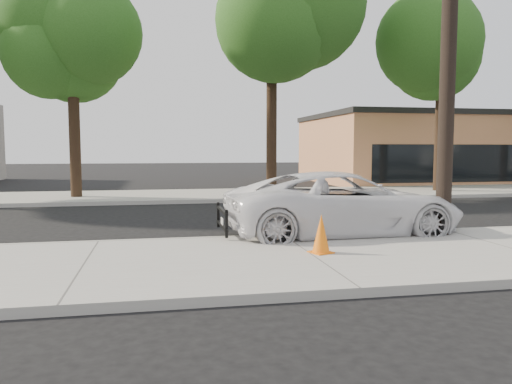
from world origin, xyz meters
The scene contains 11 objects.
ground centered at (0.00, 0.00, 0.00)m, with size 120.00×120.00×0.00m, color black.
near_sidewalk centered at (0.00, -4.30, 0.07)m, with size 90.00×4.40×0.15m, color gray.
far_sidewalk centered at (0.00, 8.50, 0.07)m, with size 90.00×5.00×0.15m, color gray.
curb_near centered at (0.00, -2.10, 0.07)m, with size 90.00×0.12×0.16m, color #9E9B93.
building_main centered at (16.00, 16.00, 2.00)m, with size 18.00×10.00×4.00m, color #C67D52.
utility_pole centered at (3.60, -2.70, 4.70)m, with size 1.40×0.34×9.00m.
tree_b centered at (-5.81, 8.06, 6.15)m, with size 4.34×4.20×8.45m.
tree_c centered at (2.22, 7.64, 6.91)m, with size 4.96×4.80×9.55m.
tree_d centered at (10.20, 7.95, 6.37)m, with size 4.50×4.35×8.75m.
police_cruiser centered at (1.55, -1.80, 0.78)m, with size 2.57×5.58×1.55m, color white.
traffic_cone centered at (0.21, -4.15, 0.50)m, with size 0.48×0.48×0.73m.
Camera 1 is at (-2.74, -12.90, 2.09)m, focal length 35.00 mm.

